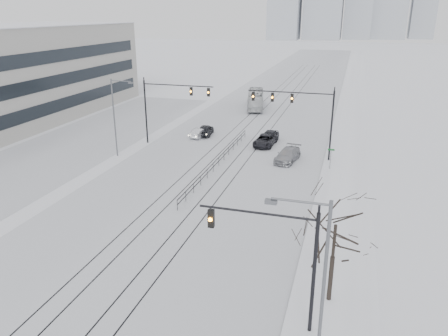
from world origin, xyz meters
TOP-DOWN VIEW (x-y plane):
  - road at (0.00, 60.00)m, footprint 22.00×260.00m
  - sidewalk_east at (13.50, 60.00)m, footprint 5.00×260.00m
  - curb at (11.05, 60.00)m, footprint 0.10×260.00m
  - parking_strip at (-20.00, 35.00)m, footprint 14.00×60.00m
  - tram_rails at (-0.00, 40.00)m, footprint 5.30×180.00m
  - traffic_mast_near at (10.79, 6.00)m, footprint 6.10×0.37m
  - traffic_mast_ne at (8.15, 34.99)m, footprint 9.60×0.37m
  - traffic_mast_nw at (-8.52, 36.00)m, footprint 9.10×0.37m
  - street_light_east at (12.70, 3.00)m, footprint 2.73×0.25m
  - street_light_west at (-12.20, 30.00)m, footprint 2.73×0.25m
  - bare_tree at (13.20, 9.00)m, footprint 4.40×4.40m
  - median_fence at (0.00, 30.00)m, footprint 0.06×24.00m
  - street_sign at (11.80, 32.00)m, footprint 0.70×0.06m
  - sedan_sb_inner at (-5.46, 41.55)m, footprint 2.26×4.50m
  - sedan_sb_outer at (-5.83, 40.37)m, footprint 1.97×3.98m
  - sedan_nb_front at (3.36, 38.94)m, footprint 2.54×5.05m
  - sedan_nb_right at (7.01, 33.73)m, footprint 2.79×5.23m
  - sedan_nb_far at (3.59, 40.57)m, footprint 2.15×4.61m
  - box_truck at (-2.76, 60.84)m, footprint 4.70×11.17m

SIDE VIEW (x-z plane):
  - road at x=0.00m, z-range 0.00..0.02m
  - parking_strip at x=-20.00m, z-range 0.00..0.03m
  - tram_rails at x=0.00m, z-range 0.02..0.03m
  - curb at x=11.05m, z-range 0.00..0.12m
  - sidewalk_east at x=13.50m, z-range 0.00..0.16m
  - median_fence at x=0.00m, z-range 0.03..1.03m
  - sedan_sb_outer at x=-5.83m, z-range 0.00..1.25m
  - sedan_nb_front at x=3.36m, z-range 0.00..1.37m
  - sedan_nb_right at x=7.01m, z-range 0.00..1.44m
  - sedan_sb_inner at x=-5.46m, z-range 0.00..1.47m
  - sedan_nb_far at x=3.59m, z-range 0.00..1.53m
  - box_truck at x=-2.76m, z-range 0.00..3.03m
  - street_sign at x=11.80m, z-range 0.41..2.81m
  - bare_tree at x=13.20m, z-range 1.44..7.54m
  - traffic_mast_near at x=10.79m, z-range 1.06..8.06m
  - street_light_east at x=12.70m, z-range 0.71..9.71m
  - street_light_west at x=-12.20m, z-range 0.71..9.71m
  - traffic_mast_nw at x=-8.52m, z-range 1.57..9.57m
  - traffic_mast_ne at x=8.15m, z-range 1.76..9.76m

